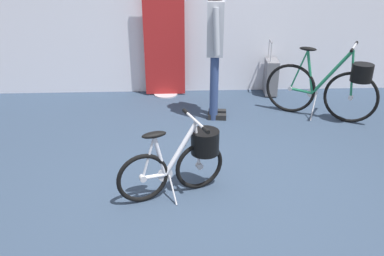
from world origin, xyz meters
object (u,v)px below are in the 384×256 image
(folding_bike_foreground, at_px, (185,157))
(visitor_near_wall, at_px, (216,41))
(rolling_suitcase, at_px, (271,77))
(floor_banner_stand, at_px, (164,41))
(display_bike_left, at_px, (330,86))

(folding_bike_foreground, distance_m, visitor_near_wall, 1.94)
(visitor_near_wall, distance_m, rolling_suitcase, 1.49)
(floor_banner_stand, distance_m, folding_bike_foreground, 2.73)
(visitor_near_wall, bearing_deg, floor_banner_stand, 126.11)
(display_bike_left, distance_m, visitor_near_wall, 1.60)
(rolling_suitcase, bearing_deg, display_bike_left, -61.42)
(folding_bike_foreground, height_order, visitor_near_wall, visitor_near_wall)
(visitor_near_wall, bearing_deg, display_bike_left, -4.44)
(floor_banner_stand, xyz_separation_m, visitor_near_wall, (0.66, -0.90, 0.19))
(display_bike_left, bearing_deg, rolling_suitcase, 118.58)
(folding_bike_foreground, relative_size, visitor_near_wall, 0.55)
(folding_bike_foreground, bearing_deg, display_bike_left, 40.57)
(folding_bike_foreground, distance_m, rolling_suitcase, 2.99)
(visitor_near_wall, relative_size, rolling_suitcase, 2.12)
(floor_banner_stand, distance_m, display_bike_left, 2.41)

